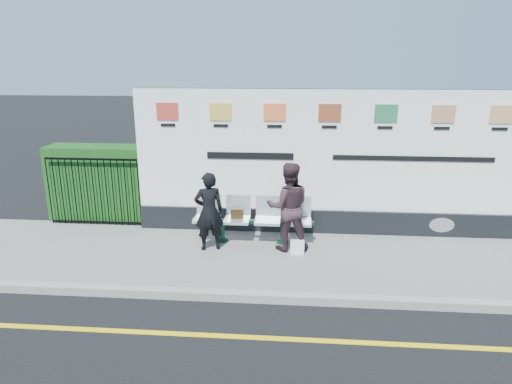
# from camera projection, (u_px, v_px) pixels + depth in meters

# --- Properties ---
(ground) EXTENTS (80.00, 80.00, 0.00)m
(ground) POSITION_uv_depth(u_px,v_px,m) (304.00, 340.00, 6.26)
(ground) COLOR black
(pavement) EXTENTS (14.00, 3.00, 0.12)m
(pavement) POSITION_uv_depth(u_px,v_px,m) (302.00, 259.00, 8.63)
(pavement) COLOR slate
(pavement) RESTS_ON ground
(kerb) EXTENTS (14.00, 0.18, 0.14)m
(kerb) POSITION_uv_depth(u_px,v_px,m) (303.00, 299.00, 7.20)
(kerb) COLOR gray
(kerb) RESTS_ON ground
(yellow_line) EXTENTS (14.00, 0.10, 0.01)m
(yellow_line) POSITION_uv_depth(u_px,v_px,m) (304.00, 340.00, 6.26)
(yellow_line) COLOR yellow
(yellow_line) RESTS_ON ground
(billboard) EXTENTS (8.00, 0.30, 3.00)m
(billboard) POSITION_uv_depth(u_px,v_px,m) (327.00, 173.00, 9.50)
(billboard) COLOR black
(billboard) RESTS_ON pavement
(hedge) EXTENTS (2.35, 0.70, 1.70)m
(hedge) POSITION_uv_depth(u_px,v_px,m) (102.00, 183.00, 10.45)
(hedge) COLOR #184B17
(hedge) RESTS_ON pavement
(railing) EXTENTS (2.05, 0.06, 1.54)m
(railing) POSITION_uv_depth(u_px,v_px,m) (94.00, 192.00, 10.04)
(railing) COLOR black
(railing) RESTS_ON pavement
(bench) EXTENTS (2.35, 0.61, 0.50)m
(bench) POSITION_uv_depth(u_px,v_px,m) (252.00, 230.00, 9.21)
(bench) COLOR silver
(bench) RESTS_ON pavement
(woman_left) EXTENTS (0.65, 0.52, 1.55)m
(woman_left) POSITION_uv_depth(u_px,v_px,m) (209.00, 211.00, 8.74)
(woman_left) COLOR black
(woman_left) RESTS_ON pavement
(woman_right) EXTENTS (0.92, 0.76, 1.73)m
(woman_right) POSITION_uv_depth(u_px,v_px,m) (288.00, 207.00, 8.72)
(woman_right) COLOR #39252B
(woman_right) RESTS_ON pavement
(handbag_brown) EXTENTS (0.26, 0.12, 0.20)m
(handbag_brown) POSITION_uv_depth(u_px,v_px,m) (237.00, 214.00, 9.14)
(handbag_brown) COLOR black
(handbag_brown) RESTS_ON bench
(carrier_bag_white) EXTENTS (0.26, 0.16, 0.26)m
(carrier_bag_white) POSITION_uv_depth(u_px,v_px,m) (297.00, 247.00, 8.70)
(carrier_bag_white) COLOR white
(carrier_bag_white) RESTS_ON pavement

